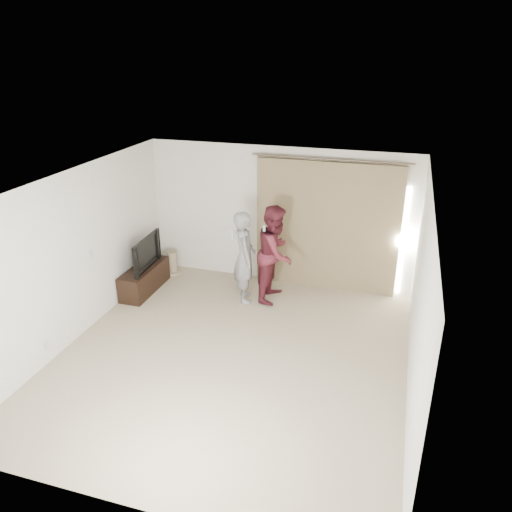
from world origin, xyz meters
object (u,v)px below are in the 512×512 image
at_px(tv, 142,252).
at_px(person_man, 245,257).
at_px(person_woman, 276,253).
at_px(tv_console, 145,279).

height_order(tv, person_man, person_man).
distance_m(tv, person_woman, 2.44).
bearing_deg(tv_console, person_man, 6.34).
bearing_deg(person_woman, person_man, -156.07).
xyz_separation_m(tv_console, person_man, (1.89, 0.21, 0.59)).
distance_m(tv, person_man, 1.91).
height_order(tv_console, person_woman, person_woman).
xyz_separation_m(tv_console, tv, (0.00, 0.00, 0.53)).
relative_size(tv, person_man, 0.62).
bearing_deg(person_man, person_woman, 23.93).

